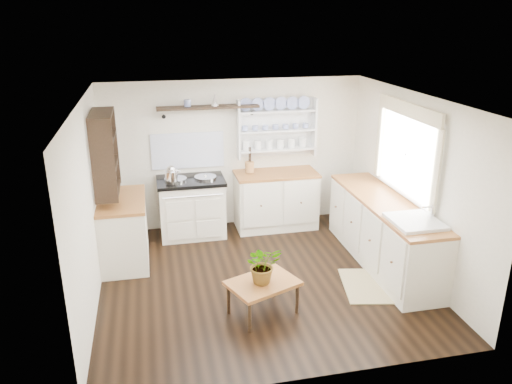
# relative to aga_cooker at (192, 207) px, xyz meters

# --- Properties ---
(floor) EXTENTS (4.00, 3.80, 0.01)m
(floor) POSITION_rel_aga_cooker_xyz_m (0.72, -1.57, -0.46)
(floor) COLOR black
(floor) RESTS_ON ground
(wall_back) EXTENTS (4.00, 0.02, 2.30)m
(wall_back) POSITION_rel_aga_cooker_xyz_m (0.72, 0.33, 0.69)
(wall_back) COLOR beige
(wall_back) RESTS_ON ground
(wall_right) EXTENTS (0.02, 3.80, 2.30)m
(wall_right) POSITION_rel_aga_cooker_xyz_m (2.72, -1.57, 0.69)
(wall_right) COLOR beige
(wall_right) RESTS_ON ground
(wall_left) EXTENTS (0.02, 3.80, 2.30)m
(wall_left) POSITION_rel_aga_cooker_xyz_m (-1.28, -1.57, 0.69)
(wall_left) COLOR beige
(wall_left) RESTS_ON ground
(ceiling) EXTENTS (4.00, 3.80, 0.01)m
(ceiling) POSITION_rel_aga_cooker_xyz_m (0.72, -1.57, 1.84)
(ceiling) COLOR white
(ceiling) RESTS_ON wall_back
(window) EXTENTS (0.08, 1.55, 1.22)m
(window) POSITION_rel_aga_cooker_xyz_m (2.67, -1.42, 1.11)
(window) COLOR white
(window) RESTS_ON wall_right
(aga_cooker) EXTENTS (1.00, 0.70, 0.92)m
(aga_cooker) POSITION_rel_aga_cooker_xyz_m (0.00, 0.00, 0.00)
(aga_cooker) COLOR white
(aga_cooker) RESTS_ON floor
(back_cabinets) EXTENTS (1.27, 0.63, 0.90)m
(back_cabinets) POSITION_rel_aga_cooker_xyz_m (1.32, 0.03, 0.00)
(back_cabinets) COLOR white
(back_cabinets) RESTS_ON floor
(right_cabinets) EXTENTS (0.62, 2.43, 0.90)m
(right_cabinets) POSITION_rel_aga_cooker_xyz_m (2.42, -1.47, 0.00)
(right_cabinets) COLOR white
(right_cabinets) RESTS_ON floor
(belfast_sink) EXTENTS (0.55, 0.60, 0.45)m
(belfast_sink) POSITION_rel_aga_cooker_xyz_m (2.42, -2.22, 0.34)
(belfast_sink) COLOR white
(belfast_sink) RESTS_ON right_cabinets
(left_cabinets) EXTENTS (0.62, 1.13, 0.90)m
(left_cabinets) POSITION_rel_aga_cooker_xyz_m (-0.98, -0.67, 0.00)
(left_cabinets) COLOR white
(left_cabinets) RESTS_ON floor
(plate_rack) EXTENTS (1.20, 0.22, 0.90)m
(plate_rack) POSITION_rel_aga_cooker_xyz_m (1.37, 0.29, 1.10)
(plate_rack) COLOR white
(plate_rack) RESTS_ON wall_back
(high_shelf) EXTENTS (1.50, 0.29, 0.16)m
(high_shelf) POSITION_rel_aga_cooker_xyz_m (0.32, 0.21, 1.45)
(high_shelf) COLOR black
(high_shelf) RESTS_ON wall_back
(left_shelving) EXTENTS (0.28, 0.80, 1.05)m
(left_shelving) POSITION_rel_aga_cooker_xyz_m (-1.12, -0.67, 1.09)
(left_shelving) COLOR black
(left_shelving) RESTS_ON wall_left
(kettle) EXTENTS (0.18, 0.18, 0.22)m
(kettle) POSITION_rel_aga_cooker_xyz_m (-0.28, -0.12, 0.59)
(kettle) COLOR silver
(kettle) RESTS_ON aga_cooker
(utensil_crock) EXTENTS (0.14, 0.14, 0.16)m
(utensil_crock) POSITION_rel_aga_cooker_xyz_m (0.92, 0.11, 0.54)
(utensil_crock) COLOR #A8723D
(utensil_crock) RESTS_ON back_cabinets
(center_table) EXTENTS (0.89, 0.77, 0.40)m
(center_table) POSITION_rel_aga_cooker_xyz_m (0.57, -2.33, -0.10)
(center_table) COLOR brown
(center_table) RESTS_ON floor
(potted_plant) EXTENTS (0.42, 0.37, 0.44)m
(potted_plant) POSITION_rel_aga_cooker_xyz_m (0.57, -2.33, 0.17)
(potted_plant) COLOR #3F7233
(potted_plant) RESTS_ON center_table
(floor_rug) EXTENTS (0.71, 0.94, 0.02)m
(floor_rug) POSITION_rel_aga_cooker_xyz_m (1.96, -2.03, -0.45)
(floor_rug) COLOR #8F7A53
(floor_rug) RESTS_ON floor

